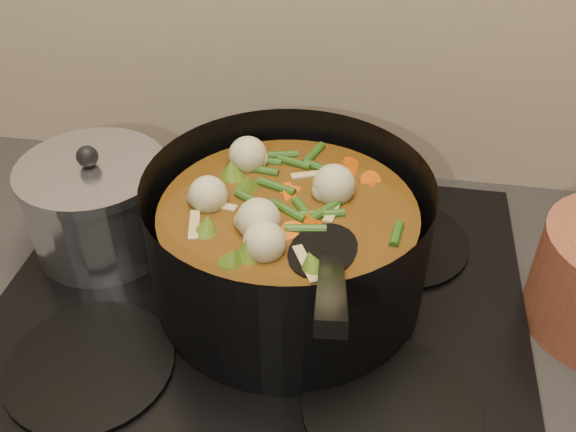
# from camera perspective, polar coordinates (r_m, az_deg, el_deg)

# --- Properties ---
(stovetop) EXTENTS (0.62, 0.54, 0.03)m
(stovetop) POSITION_cam_1_polar(r_m,az_deg,el_deg) (0.78, -2.40, -7.77)
(stovetop) COLOR black
(stovetop) RESTS_ON counter
(stockpot) EXTENTS (0.35, 0.44, 0.23)m
(stockpot) POSITION_cam_1_polar(r_m,az_deg,el_deg) (0.73, 0.02, -2.33)
(stockpot) COLOR black
(stockpot) RESTS_ON stovetop
(saucepan) EXTENTS (0.18, 0.18, 0.15)m
(saucepan) POSITION_cam_1_polar(r_m,az_deg,el_deg) (0.84, -16.49, 0.92)
(saucepan) COLOR silver
(saucepan) RESTS_ON stovetop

